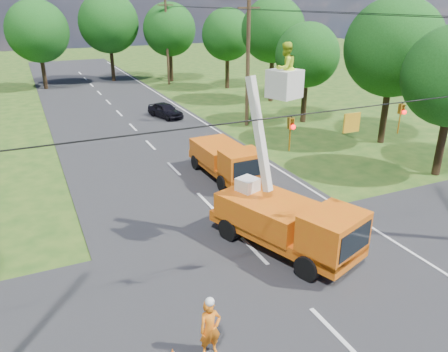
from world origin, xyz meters
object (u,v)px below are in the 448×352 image
tree_right_c (307,55)px  tree_far_a (38,31)px  traffic_cone_7 (235,150)px  tree_right_e (227,35)px  traffic_cone_2 (243,202)px  traffic_cone_3 (236,194)px  distant_car (165,110)px  ground_worker (210,328)px  pole_right_mid (248,60)px  second_truck (226,160)px  tree_right_d (273,30)px  tree_far_b (109,23)px  pole_right_far (167,40)px  tree_far_c (169,30)px  bucket_truck (288,211)px  traffic_cone_8 (282,222)px  tree_right_b (394,48)px

tree_right_c → tree_far_a: size_ratio=0.82×
traffic_cone_7 → tree_right_e: (9.39, 21.29, 5.45)m
traffic_cone_2 → traffic_cone_3: 1.07m
distant_car → traffic_cone_3: distant_car is taller
ground_worker → pole_right_mid: size_ratio=0.18×
traffic_cone_3 → traffic_cone_7: size_ratio=1.00×
second_truck → tree_right_c: tree_right_c is taller
second_truck → tree_right_c: (10.93, 8.50, 4.21)m
tree_right_d → tree_far_b: bearing=123.2°
second_truck → ground_worker: (-5.97, -11.75, -0.22)m
pole_right_far → tree_right_d: bearing=-64.1°
tree_far_c → traffic_cone_3: bearing=-103.2°
traffic_cone_7 → tree_right_c: tree_right_c is taller
tree_right_d → second_truck: bearing=-127.2°
bucket_truck → ground_worker: (-4.93, -3.88, -0.82)m
second_truck → traffic_cone_8: 6.47m
second_truck → traffic_cone_3: 3.07m
tree_far_a → tree_right_d: bearing=-38.9°
distant_car → traffic_cone_2: bearing=-113.3°
ground_worker → tree_right_d: (18.50, 28.25, 5.80)m
ground_worker → tree_far_a: tree_far_a is taller
bucket_truck → second_truck: 7.96m
bucket_truck → traffic_cone_8: bucket_truck is taller
traffic_cone_2 → tree_right_d: tree_right_d is taller
traffic_cone_3 → tree_right_b: tree_right_b is taller
traffic_cone_2 → pole_right_mid: pole_right_mid is taller
bucket_truck → traffic_cone_7: bucket_truck is taller
tree_far_a → pole_right_mid: bearing=-59.6°
traffic_cone_3 → traffic_cone_8: (0.48, -3.56, 0.00)m
tree_right_b → tree_far_b: bearing=110.0°
tree_right_d → distant_car: bearing=-170.2°
traffic_cone_7 → pole_right_mid: (4.09, 6.29, 4.75)m
pole_right_mid → pole_right_far: 20.00m
tree_far_c → pole_right_far: bearing=-116.6°
traffic_cone_7 → tree_right_e: size_ratio=0.08×
bucket_truck → pole_right_mid: (7.26, 17.37, 3.41)m
second_truck → ground_worker: 13.18m
traffic_cone_7 → pole_right_mid: bearing=57.0°
second_truck → tree_right_b: 13.88m
pole_right_mid → tree_right_e: size_ratio=1.16×
pole_right_far → tree_far_b: 7.63m
second_truck → pole_right_mid: pole_right_mid is taller
ground_worker → tree_far_b: bearing=80.1°
traffic_cone_7 → tree_right_b: size_ratio=0.07×
tree_far_c → traffic_cone_8: bearing=-101.3°
traffic_cone_2 → traffic_cone_3: same height
tree_far_b → second_truck: bearing=-91.2°
tree_right_b → tree_right_c: bearing=104.4°
traffic_cone_8 → tree_right_d: (12.86, 22.92, 6.32)m
pole_right_far → tree_right_e: (5.30, -5.00, 0.70)m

